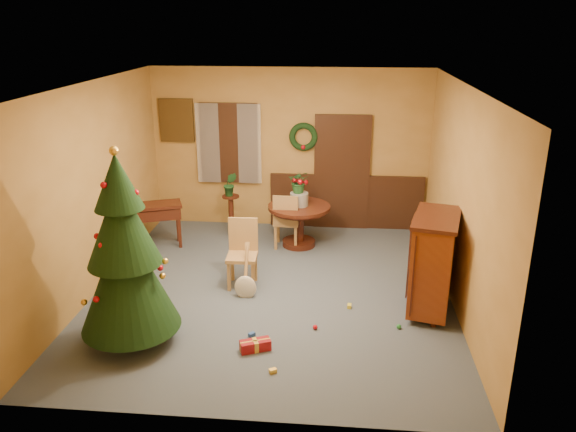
# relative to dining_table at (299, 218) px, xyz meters

# --- Properties ---
(room_envelope) EXTENTS (5.50, 5.50, 5.50)m
(room_envelope) POSITION_rel_dining_table_xyz_m (-0.04, 0.97, 0.61)
(room_envelope) COLOR #394754
(room_envelope) RESTS_ON ground
(dining_table) EXTENTS (1.05, 1.05, 0.72)m
(dining_table) POSITION_rel_dining_table_xyz_m (0.00, 0.00, 0.00)
(dining_table) COLOR black
(dining_table) RESTS_ON floor
(urn) EXTENTS (0.30, 0.30, 0.22)m
(urn) POSITION_rel_dining_table_xyz_m (0.00, 0.00, 0.33)
(urn) COLOR slate
(urn) RESTS_ON dining_table
(centerpiece_plant) EXTENTS (0.35, 0.30, 0.39)m
(centerpiece_plant) POSITION_rel_dining_table_xyz_m (0.00, 0.00, 0.63)
(centerpiece_plant) COLOR #1E4C23
(centerpiece_plant) RESTS_ON urn
(chair_near) EXTENTS (0.44, 0.44, 0.98)m
(chair_near) POSITION_rel_dining_table_xyz_m (-0.71, -1.53, 0.02)
(chair_near) COLOR olive
(chair_near) RESTS_ON floor
(chair_far) EXTENTS (0.42, 0.42, 0.96)m
(chair_far) POSITION_rel_dining_table_xyz_m (-0.21, -0.13, 0.01)
(chair_far) COLOR olive
(chair_far) RESTS_ON floor
(guitar) EXTENTS (0.32, 0.48, 0.71)m
(guitar) POSITION_rel_dining_table_xyz_m (-0.60, -1.95, -0.14)
(guitar) COLOR beige
(guitar) RESTS_ON floor
(plant_stand) EXTENTS (0.30, 0.30, 0.77)m
(plant_stand) POSITION_rel_dining_table_xyz_m (-1.22, 0.28, -0.03)
(plant_stand) COLOR black
(plant_stand) RESTS_ON floor
(stand_plant) EXTENTS (0.26, 0.22, 0.42)m
(stand_plant) POSITION_rel_dining_table_xyz_m (-1.22, 0.28, 0.47)
(stand_plant) COLOR #19471E
(stand_plant) RESTS_ON plant_stand
(christmas_tree) EXTENTS (1.17, 1.17, 2.41)m
(christmas_tree) POSITION_rel_dining_table_xyz_m (-1.77, -3.20, 0.64)
(christmas_tree) COLOR #382111
(christmas_tree) RESTS_ON floor
(writing_desk) EXTENTS (0.96, 0.71, 0.76)m
(writing_desk) POSITION_rel_dining_table_xyz_m (-2.40, -0.27, 0.07)
(writing_desk) COLOR black
(writing_desk) RESTS_ON floor
(sideboard) EXTENTS (0.79, 1.15, 1.34)m
(sideboard) POSITION_rel_dining_table_xyz_m (1.90, -2.10, 0.21)
(sideboard) COLOR #591D0A
(sideboard) RESTS_ON floor
(gift_a) EXTENTS (0.27, 0.20, 0.14)m
(gift_a) POSITION_rel_dining_table_xyz_m (-2.13, -2.71, -0.44)
(gift_a) COLOR brown
(gift_a) RESTS_ON floor
(gift_b) EXTENTS (0.28, 0.28, 0.21)m
(gift_b) POSITION_rel_dining_table_xyz_m (-1.80, -2.60, -0.40)
(gift_b) COLOR maroon
(gift_b) RESTS_ON floor
(gift_c) EXTENTS (0.32, 0.30, 0.15)m
(gift_c) POSITION_rel_dining_table_xyz_m (-2.40, -1.89, -0.43)
(gift_c) COLOR brown
(gift_c) RESTS_ON floor
(gift_d) EXTENTS (0.39, 0.27, 0.13)m
(gift_d) POSITION_rel_dining_table_xyz_m (-0.27, -3.26, -0.44)
(gift_d) COLOR maroon
(gift_d) RESTS_ON floor
(toy_a) EXTENTS (0.09, 0.09, 0.05)m
(toy_a) POSITION_rel_dining_table_xyz_m (-0.36, -2.97, -0.48)
(toy_a) COLOR #234998
(toy_a) RESTS_ON floor
(toy_b) EXTENTS (0.06, 0.06, 0.06)m
(toy_b) POSITION_rel_dining_table_xyz_m (1.46, -2.62, -0.48)
(toy_b) COLOR #227F34
(toy_b) RESTS_ON floor
(toy_c) EXTENTS (0.06, 0.08, 0.05)m
(toy_c) POSITION_rel_dining_table_xyz_m (0.84, -2.13, -0.48)
(toy_c) COLOR yellow
(toy_c) RESTS_ON floor
(toy_d) EXTENTS (0.06, 0.06, 0.06)m
(toy_d) POSITION_rel_dining_table_xyz_m (0.41, -2.73, -0.48)
(toy_d) COLOR red
(toy_d) RESTS_ON floor
(toy_e) EXTENTS (0.09, 0.08, 0.05)m
(toy_e) POSITION_rel_dining_table_xyz_m (-0.01, -3.69, -0.48)
(toy_e) COLOR yellow
(toy_e) RESTS_ON floor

